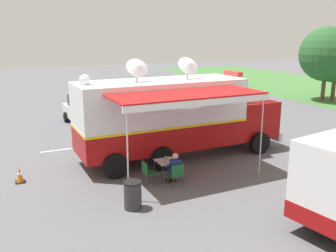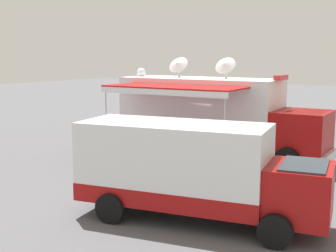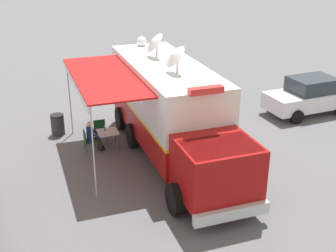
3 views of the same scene
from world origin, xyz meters
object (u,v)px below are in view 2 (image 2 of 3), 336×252
folding_table (160,146)px  trash_bin (96,153)px  traffic_cone (99,137)px  water_bottle (157,143)px  folding_chair_beside_table (142,148)px  command_truck (214,113)px  car_behind_truck (237,114)px  support_truck (192,171)px  folding_chair_at_table (150,153)px  seated_responder (152,149)px

folding_table → trash_bin: bearing=-46.2°
folding_table → traffic_cone: size_ratio=1.46×
water_bottle → traffic_cone: water_bottle is taller
folding_table → trash_bin: trash_bin is taller
folding_table → trash_bin: 2.71m
folding_chair_beside_table → command_truck: bearing=137.6°
folding_table → car_behind_truck: size_ratio=0.19×
water_bottle → trash_bin: (1.77, -1.85, -0.38)m
support_truck → trash_bin: bearing=-116.7°
water_bottle → folding_chair_at_table: water_bottle is taller
folding_chair_at_table → folding_chair_beside_table: bearing=-124.2°
command_truck → folding_table: 2.93m
folding_chair_beside_table → support_truck: (5.05, 5.63, 0.87)m
traffic_cone → car_behind_truck: 9.07m
seated_responder → folding_chair_at_table: bearing=3.2°
folding_chair_beside_table → trash_bin: (1.67, -1.10, -0.06)m
folding_chair_beside_table → seated_responder: bearing=64.7°
water_bottle → trash_bin: bearing=-46.3°
water_bottle → folding_chair_at_table: 0.79m
water_bottle → trash_bin: size_ratio=0.25×
folding_table → folding_chair_at_table: bearing=3.0°
traffic_cone → support_truck: (7.04, 9.99, 1.11)m
traffic_cone → folding_table: bearing=71.0°
seated_responder → command_truck: bearing=154.7°
command_truck → water_bottle: 2.98m
water_bottle → folding_chair_at_table: size_ratio=0.26×
folding_table → folding_chair_beside_table: bearing=-77.1°
command_truck → folding_table: bearing=-31.6°
water_bottle → folding_chair_beside_table: 0.83m
folding_table → folding_chair_at_table: size_ratio=0.97×
folding_chair_at_table → seated_responder: 0.23m
folding_chair_beside_table → trash_bin: size_ratio=0.96×
folding_chair_at_table → trash_bin: 2.26m
trash_bin → support_truck: 7.59m
command_truck → seated_responder: bearing=-25.3°
folding_chair_at_table → support_truck: support_truck is taller
trash_bin → support_truck: support_truck is taller
command_truck → traffic_cone: command_truck is taller
water_bottle → seated_responder: bearing=13.5°
command_truck → seated_responder: 3.41m
folding_chair_at_table → traffic_cone: size_ratio=1.50×
folding_chair_beside_table → trash_bin: trash_bin is taller
folding_table → seated_responder: 0.61m
command_truck → support_truck: 8.25m
folding_chair_at_table → folding_chair_beside_table: (-0.60, -0.89, 0.00)m
water_bottle → traffic_cone: (-1.89, -5.12, -0.55)m
command_truck → traffic_cone: bearing=-86.1°
folding_table → folding_chair_beside_table: (0.19, -0.85, -0.16)m
command_truck → folding_chair_beside_table: command_truck is taller
traffic_cone → folding_chair_at_table: bearing=63.7°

